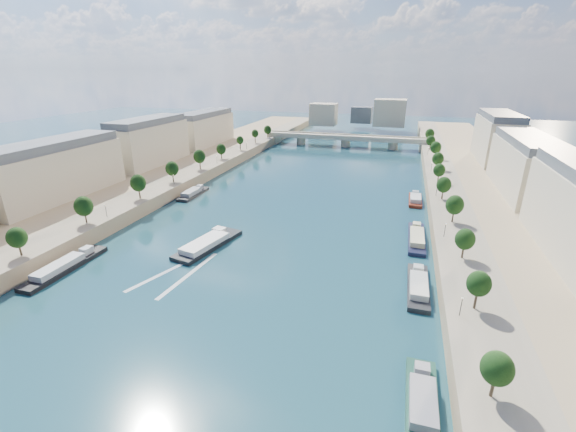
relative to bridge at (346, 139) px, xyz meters
The scene contains 17 objects.
ground 142.34m from the bridge, 90.00° to the right, with size 700.00×700.00×0.00m, color #0D293A.
quay_left 159.45m from the bridge, 116.85° to the right, with size 44.00×520.00×5.00m, color #9E8460.
quay_right 159.45m from the bridge, 63.15° to the right, with size 44.00×520.00×5.00m, color #9E8460.
pave_left 153.24m from the bridge, 111.84° to the right, with size 14.00×520.00×0.10m, color gray.
pave_right 153.24m from the bridge, 68.16° to the right, with size 14.00×520.00×0.10m, color gray.
trees_left 150.74m from the bridge, 111.41° to the right, with size 4.80×268.80×8.26m.
trees_right 143.33m from the bridge, 67.42° to the right, with size 4.80×268.80×8.26m.
lamps_left 161.07m from the bridge, 109.03° to the right, with size 0.36×200.36×4.28m.
lamps_right 146.97m from the bridge, 69.07° to the right, with size 0.36×200.36×4.28m.
buildings_left 155.94m from the bridge, 123.13° to the right, with size 16.00×226.00×23.20m.
buildings_right 155.94m from the bridge, 56.87° to the right, with size 16.00×226.00×23.20m.
skyline 77.93m from the bridge, 87.63° to the left, with size 79.00×42.00×22.00m.
bridge is the anchor object (origin of this frame).
tour_barge 174.32m from the bridge, 95.08° to the right, with size 12.40×26.38×3.62m.
wake 190.94m from the bridge, 94.64° to the right, with size 12.94×26.01×0.04m.
moored_barges_left 214.13m from the bridge, 102.27° to the right, with size 5.00×154.97×3.60m.
moored_barges_right 192.64m from the bridge, 76.33° to the right, with size 5.00×168.97×3.60m.
Camera 1 is at (38.32, -25.96, 50.68)m, focal length 24.00 mm.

